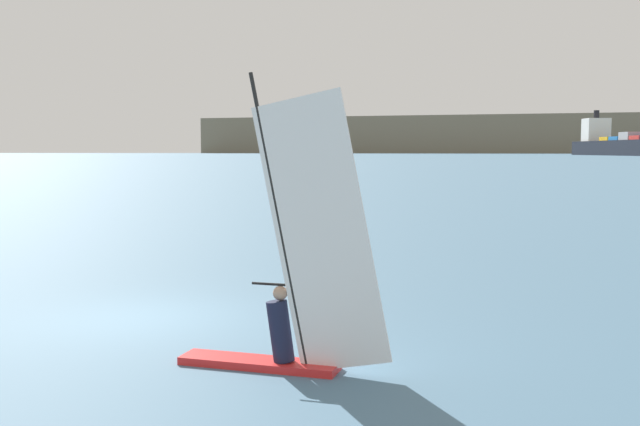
% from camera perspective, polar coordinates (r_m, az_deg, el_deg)
% --- Properties ---
extents(ground_plane, '(4000.00, 4000.00, 0.00)m').
position_cam_1_polar(ground_plane, '(14.98, -13.26, -7.95)').
color(ground_plane, '#476B84').
extents(windsurfer, '(3.32, 0.77, 4.47)m').
position_cam_1_polar(windsurfer, '(10.97, -2.06, -5.94)').
color(windsurfer, red).
rests_on(windsurfer, ground_plane).
extents(cargo_ship, '(81.32, 153.93, 33.29)m').
position_cam_1_polar(cargo_ship, '(535.04, 22.88, 4.95)').
color(cargo_ship, black).
rests_on(cargo_ship, ground_plane).
extents(distant_headland, '(911.40, 355.87, 45.26)m').
position_cam_1_polar(distant_headland, '(1008.22, 17.96, 5.74)').
color(distant_headland, '#756B56').
rests_on(distant_headland, ground_plane).
extents(channel_buoy, '(1.02, 1.02, 2.01)m').
position_cam_1_polar(channel_buoy, '(68.75, -2.83, 2.87)').
color(channel_buoy, red).
rests_on(channel_buoy, ground_plane).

